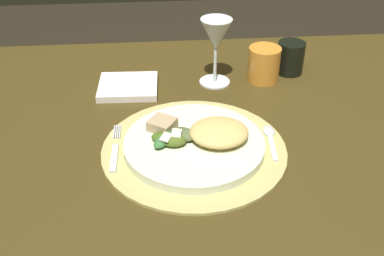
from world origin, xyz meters
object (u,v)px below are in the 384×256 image
object	(u,v)px
fork	(115,150)
wine_glass	(216,38)
dining_table	(195,178)
napkin	(128,87)
spoon	(270,137)
dark_tumbler	(290,58)
dinner_plate	(194,144)
amber_tumbler	(264,64)

from	to	relation	value
fork	wine_glass	world-z (taller)	wine_glass
dining_table	fork	bearing A→B (deg)	-145.59
wine_glass	napkin	bearing A→B (deg)	-175.17
spoon	dark_tumbler	xyz separation A→B (m)	(0.12, 0.29, 0.03)
napkin	wine_glass	distance (m)	0.24
fork	spoon	distance (m)	0.31
dinner_plate	spoon	bearing A→B (deg)	7.76
dining_table	fork	size ratio (longest dim) A/B	8.68
dark_tumbler	dinner_plate	bearing A→B (deg)	-130.83
dinner_plate	amber_tumbler	size ratio (longest dim) A/B	3.24
wine_glass	dark_tumbler	xyz separation A→B (m)	(0.20, 0.04, -0.08)
dinner_plate	amber_tumbler	xyz separation A→B (m)	(0.20, 0.28, 0.03)
napkin	wine_glass	bearing A→B (deg)	4.83
dinner_plate	spoon	size ratio (longest dim) A/B	2.31
fork	spoon	size ratio (longest dim) A/B	1.28
dinner_plate	fork	distance (m)	0.16
wine_glass	dark_tumbler	world-z (taller)	wine_glass
spoon	wine_glass	distance (m)	0.29
dining_table	amber_tumbler	world-z (taller)	amber_tumbler
amber_tumbler	dark_tumbler	world-z (taller)	amber_tumbler
spoon	napkin	bearing A→B (deg)	141.18
dining_table	napkin	bearing A→B (deg)	137.47
napkin	dark_tumbler	size ratio (longest dim) A/B	1.71
dining_table	amber_tumbler	distance (m)	0.33
napkin	dark_tumbler	bearing A→B (deg)	8.01
fork	napkin	world-z (taller)	napkin
dining_table	dinner_plate	size ratio (longest dim) A/B	4.79
fork	dining_table	bearing A→B (deg)	34.41
dining_table	napkin	world-z (taller)	napkin
fork	amber_tumbler	xyz separation A→B (m)	(0.35, 0.28, 0.03)
amber_tumbler	dark_tumbler	distance (m)	0.08
dark_tumbler	amber_tumbler	bearing A→B (deg)	-155.43
spoon	napkin	world-z (taller)	napkin
dinner_plate	fork	size ratio (longest dim) A/B	1.81
wine_glass	dark_tumbler	size ratio (longest dim) A/B	2.01
spoon	dark_tumbler	distance (m)	0.32
dinner_plate	fork	world-z (taller)	dinner_plate
dinner_plate	dark_tumbler	bearing A→B (deg)	49.17
dining_table	amber_tumbler	xyz separation A→B (m)	(0.18, 0.16, 0.21)
fork	napkin	distance (m)	0.26
dinner_plate	napkin	distance (m)	0.29
wine_glass	fork	bearing A→B (deg)	-130.19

